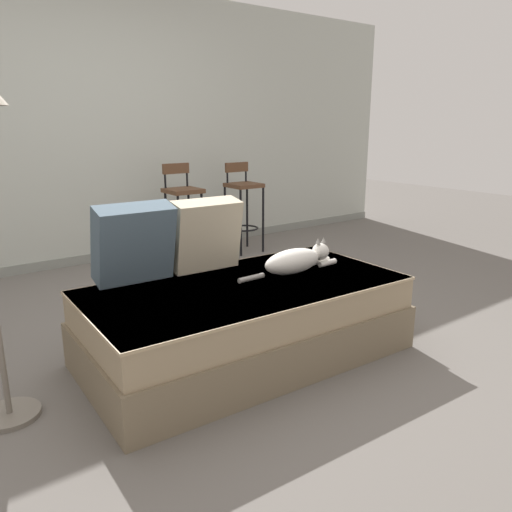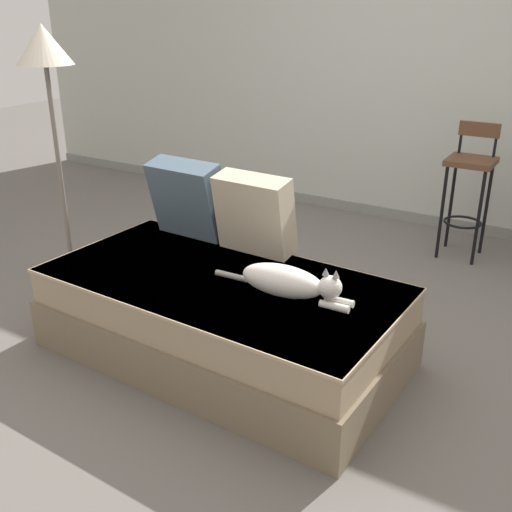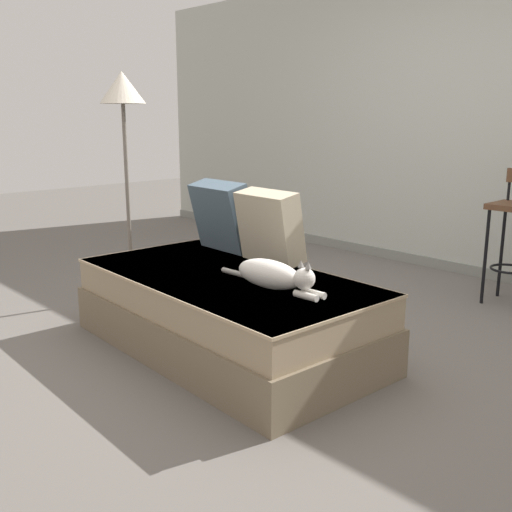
# 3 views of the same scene
# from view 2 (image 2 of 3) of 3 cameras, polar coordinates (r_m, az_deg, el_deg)

# --- Properties ---
(ground_plane) EXTENTS (16.00, 16.00, 0.00)m
(ground_plane) POSITION_cam_2_polar(r_m,az_deg,el_deg) (3.54, 0.44, -6.43)
(ground_plane) COLOR #66605B
(ground_plane) RESTS_ON ground
(wall_back_panel) EXTENTS (8.00, 0.10, 2.60)m
(wall_back_panel) POSITION_cam_2_polar(r_m,az_deg,el_deg) (5.17, 13.99, 17.46)
(wall_back_panel) COLOR #B7BCB2
(wall_back_panel) RESTS_ON ground
(wall_baseboard_trim) EXTENTS (8.00, 0.02, 0.09)m
(wall_baseboard_trim) POSITION_cam_2_polar(r_m,az_deg,el_deg) (5.37, 12.54, 4.03)
(wall_baseboard_trim) COLOR gray
(wall_baseboard_trim) RESTS_ON ground
(couch) EXTENTS (1.89, 1.04, 0.45)m
(couch) POSITION_cam_2_polar(r_m,az_deg,el_deg) (3.14, -3.31, -5.82)
(couch) COLOR #766750
(couch) RESTS_ON ground
(throw_pillow_corner) EXTENTS (0.45, 0.28, 0.47)m
(throw_pillow_corner) POSITION_cam_2_polar(r_m,az_deg,el_deg) (3.53, -6.43, 5.46)
(throw_pillow_corner) COLOR #4C6070
(throw_pillow_corner) RESTS_ON couch
(throw_pillow_middle) EXTENTS (0.44, 0.24, 0.45)m
(throw_pillow_middle) POSITION_cam_2_polar(r_m,az_deg,el_deg) (3.27, -0.13, 4.01)
(throw_pillow_middle) COLOR beige
(throw_pillow_middle) RESTS_ON couch
(cat) EXTENTS (0.74, 0.19, 0.19)m
(cat) POSITION_cam_2_polar(r_m,az_deg,el_deg) (2.82, 3.08, -2.47)
(cat) COLOR white
(cat) RESTS_ON couch
(bar_stool_near_window) EXTENTS (0.32, 0.32, 0.97)m
(bar_stool_near_window) POSITION_cam_2_polar(r_m,az_deg,el_deg) (4.56, 19.65, 6.99)
(bar_stool_near_window) COLOR black
(bar_stool_near_window) RESTS_ON ground
(floor_lamp) EXTENTS (0.32, 0.32, 1.64)m
(floor_lamp) POSITION_cam_2_polar(r_m,az_deg,el_deg) (3.74, -19.31, 16.24)
(floor_lamp) COLOR slate
(floor_lamp) RESTS_ON ground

